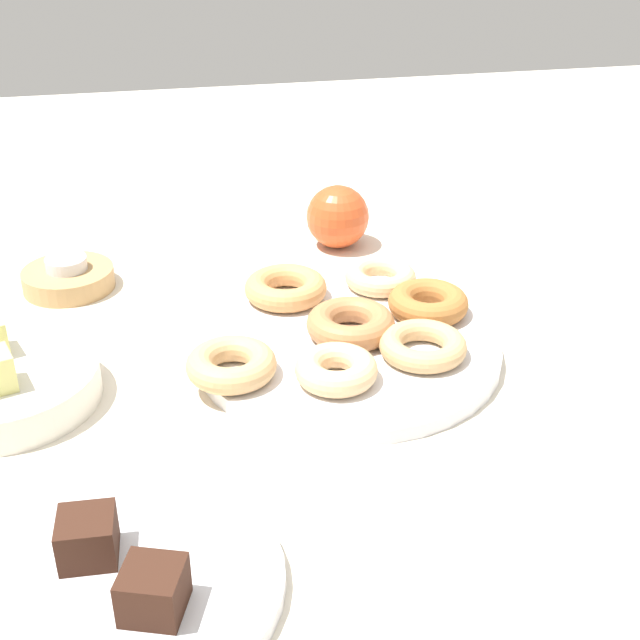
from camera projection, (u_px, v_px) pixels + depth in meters
ground_plane at (348, 355)px, 0.91m from camera, size 2.40×2.40×0.00m
donut_plate at (348, 349)px, 0.91m from camera, size 0.32×0.32×0.02m
donut_0 at (336, 369)px, 0.83m from camera, size 0.11×0.11×0.03m
donut_1 at (380, 277)px, 1.02m from camera, size 0.11×0.11×0.02m
donut_2 at (423, 346)px, 0.87m from camera, size 0.10×0.10×0.02m
donut_3 at (286, 288)px, 0.99m from camera, size 0.13×0.13×0.03m
donut_4 at (351, 324)px, 0.91m from camera, size 0.13×0.13×0.03m
donut_5 at (428, 303)px, 0.95m from camera, size 0.09×0.09×0.03m
donut_6 at (231, 364)px, 0.84m from camera, size 0.12×0.12×0.03m
cake_plate at (131, 584)px, 0.62m from camera, size 0.22×0.22×0.01m
brownie_near at (153, 590)px, 0.58m from camera, size 0.05×0.05×0.04m
brownie_far at (87, 537)px, 0.63m from camera, size 0.04×0.04×0.04m
candle_holder at (69, 279)px, 1.05m from camera, size 0.11×0.11×0.03m
tealight at (66, 264)px, 1.04m from camera, size 0.05×0.05×0.01m
fruit_bowl at (3, 385)px, 0.83m from camera, size 0.18×0.18×0.04m
apple at (338, 217)px, 1.14m from camera, size 0.08×0.08×0.08m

